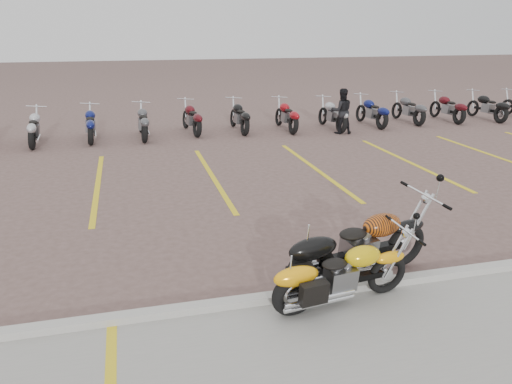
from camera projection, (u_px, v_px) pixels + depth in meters
ground at (253, 241)px, 8.54m from camera, size 100.00×100.00×0.00m
curb at (289, 296)px, 6.69m from camera, size 60.00×0.18×0.12m
parking_stripes at (212, 176)px, 12.22m from camera, size 38.00×5.50×0.01m
yellow_cruiser at (338, 277)px, 6.47m from camera, size 1.99×0.42×0.82m
flame_cruiser at (355, 249)px, 7.07m from camera, size 2.39×0.69×1.00m
person_b at (342, 111)px, 16.92m from camera, size 0.83×0.70×1.53m
bg_bike_row at (262, 115)px, 17.37m from camera, size 22.23×2.04×1.10m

